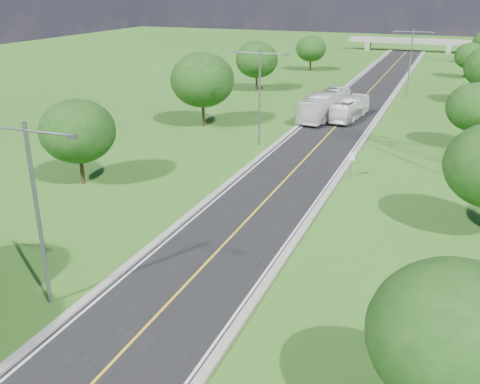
% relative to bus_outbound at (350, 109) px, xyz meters
% --- Properties ---
extents(ground, '(260.00, 260.00, 0.00)m').
position_rel_bus_outbound_xyz_m(ground, '(-0.80, 0.03, -1.40)').
color(ground, '#2C5718').
rests_on(ground, ground).
extents(road, '(8.00, 150.00, 0.06)m').
position_rel_bus_outbound_xyz_m(road, '(-0.80, 6.03, -1.37)').
color(road, black).
rests_on(road, ground).
extents(curb_left, '(0.50, 150.00, 0.22)m').
position_rel_bus_outbound_xyz_m(curb_left, '(-5.05, 6.03, -1.29)').
color(curb_left, gray).
rests_on(curb_left, ground).
extents(curb_right, '(0.50, 150.00, 0.22)m').
position_rel_bus_outbound_xyz_m(curb_right, '(3.45, 6.03, -1.29)').
color(curb_right, gray).
rests_on(curb_right, ground).
extents(speed_limit_sign, '(0.55, 0.09, 2.40)m').
position_rel_bus_outbound_xyz_m(speed_limit_sign, '(4.40, -21.99, 0.20)').
color(speed_limit_sign, slate).
rests_on(speed_limit_sign, ground).
extents(overpass, '(30.00, 3.00, 3.20)m').
position_rel_bus_outbound_xyz_m(overpass, '(-0.80, 80.03, 1.01)').
color(overpass, gray).
rests_on(overpass, ground).
extents(streetlight_near_left, '(5.90, 0.25, 10.00)m').
position_rel_bus_outbound_xyz_m(streetlight_near_left, '(-6.80, -47.97, 4.54)').
color(streetlight_near_left, slate).
rests_on(streetlight_near_left, ground).
extents(streetlight_mid_left, '(5.90, 0.25, 10.00)m').
position_rel_bus_outbound_xyz_m(streetlight_mid_left, '(-6.80, -14.97, 4.54)').
color(streetlight_mid_left, slate).
rests_on(streetlight_mid_left, ground).
extents(streetlight_far_right, '(5.90, 0.25, 10.00)m').
position_rel_bus_outbound_xyz_m(streetlight_far_right, '(5.20, 18.03, 4.54)').
color(streetlight_far_right, slate).
rests_on(streetlight_far_right, ground).
extents(tree_lb, '(6.30, 6.30, 7.33)m').
position_rel_bus_outbound_xyz_m(tree_lb, '(-16.80, -31.97, 3.24)').
color(tree_lb, black).
rests_on(tree_lb, ground).
extents(tree_lc, '(7.56, 7.56, 8.79)m').
position_rel_bus_outbound_xyz_m(tree_lc, '(-15.80, -9.97, 4.17)').
color(tree_lc, black).
rests_on(tree_lc, ground).
extents(tree_ld, '(6.72, 6.72, 7.82)m').
position_rel_bus_outbound_xyz_m(tree_ld, '(-17.80, 14.03, 3.55)').
color(tree_ld, black).
rests_on(tree_ld, ground).
extents(tree_le, '(5.88, 5.88, 6.84)m').
position_rel_bus_outbound_xyz_m(tree_le, '(-15.30, 38.03, 2.93)').
color(tree_le, black).
rests_on(tree_le, ground).
extents(tree_ra, '(6.30, 6.30, 7.33)m').
position_rel_bus_outbound_xyz_m(tree_ra, '(13.20, -49.97, 3.24)').
color(tree_ra, black).
rests_on(tree_ra, ground).
extents(tree_rc, '(5.88, 5.88, 6.84)m').
position_rel_bus_outbound_xyz_m(tree_rc, '(14.20, -7.97, 2.93)').
color(tree_rc, black).
rests_on(tree_rc, ground).
extents(tree_re, '(5.46, 5.46, 6.35)m').
position_rel_bus_outbound_xyz_m(tree_re, '(13.70, 40.03, 2.62)').
color(tree_re, black).
rests_on(tree_re, ground).
extents(bus_outbound, '(3.37, 9.83, 2.68)m').
position_rel_bus_outbound_xyz_m(bus_outbound, '(0.00, 0.00, 0.00)').
color(bus_outbound, white).
rests_on(bus_outbound, road).
extents(bus_inbound, '(4.35, 12.25, 3.34)m').
position_rel_bus_outbound_xyz_m(bus_inbound, '(-3.11, -0.68, 0.33)').
color(bus_inbound, white).
rests_on(bus_inbound, road).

